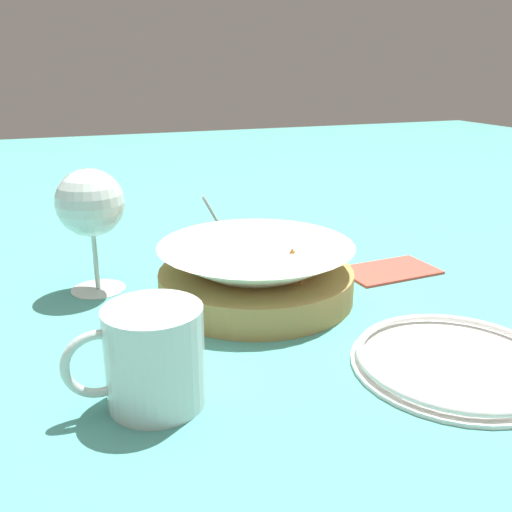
# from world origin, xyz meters

# --- Properties ---
(ground_plane) EXTENTS (4.00, 4.00, 0.00)m
(ground_plane) POSITION_xyz_m (0.00, 0.00, 0.00)
(ground_plane) COLOR teal
(food_basket) EXTENTS (0.27, 0.27, 0.08)m
(food_basket) POSITION_xyz_m (-0.04, -0.03, 0.03)
(food_basket) COLOR #B2894C
(food_basket) RESTS_ON ground_plane
(sauce_cup) EXTENTS (0.07, 0.07, 0.11)m
(sauce_cup) POSITION_xyz_m (-0.05, -0.23, 0.02)
(sauce_cup) COLOR #B7B7BC
(sauce_cup) RESTS_ON ground_plane
(wine_glass) EXTENTS (0.09, 0.09, 0.18)m
(wine_glass) POSITION_xyz_m (0.17, -0.14, 0.12)
(wine_glass) COLOR silver
(wine_glass) RESTS_ON ground_plane
(beer_mug) EXTENTS (0.13, 0.09, 0.10)m
(beer_mug) POSITION_xyz_m (0.15, 0.17, 0.05)
(beer_mug) COLOR silver
(beer_mug) RESTS_ON ground_plane
(side_plate) EXTENTS (0.22, 0.22, 0.01)m
(side_plate) POSITION_xyz_m (-0.17, 0.22, 0.01)
(side_plate) COLOR white
(side_plate) RESTS_ON ground_plane
(napkin) EXTENTS (0.15, 0.10, 0.01)m
(napkin) POSITION_xyz_m (-0.27, -0.05, 0.00)
(napkin) COLOR #DB4C3D
(napkin) RESTS_ON ground_plane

